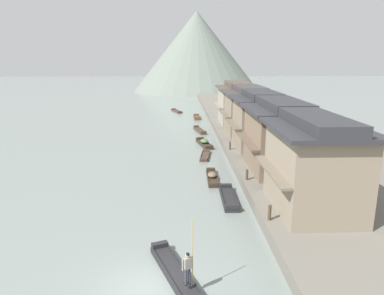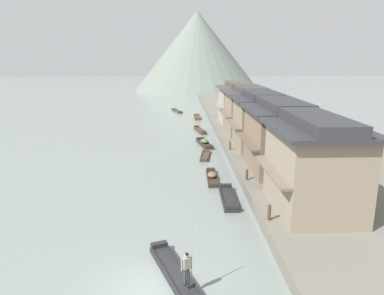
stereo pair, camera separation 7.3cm
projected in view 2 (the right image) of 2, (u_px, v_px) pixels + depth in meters
ground_plane at (145, 289)px, 16.62m from camera, size 400.00×400.00×0.00m
riverbank_right at (289, 138)px, 46.11m from camera, size 18.00×110.00×0.85m
boat_foreground_poled at (175, 273)px, 17.53m from camera, size 2.82×5.35×0.53m
boatman_person at (187, 264)px, 15.82m from camera, size 0.50×0.40×3.04m
boat_moored_nearest at (197, 117)px, 63.45m from camera, size 1.15×4.17×0.54m
boat_moored_second at (177, 111)px, 71.31m from camera, size 2.37×4.75×0.40m
boat_moored_third at (205, 143)px, 43.88m from camera, size 1.92×4.98×0.79m
boat_moored_far at (200, 131)px, 52.04m from camera, size 1.73×4.78×0.52m
boat_midriver_drifting at (229, 198)px, 26.85m from camera, size 1.14×4.57×0.55m
boat_midriver_upstream at (205, 156)px, 38.67m from camera, size 1.42×4.06×0.40m
boat_upstream_distant at (212, 177)px, 31.49m from camera, size 0.98×4.44×0.66m
house_waterfront_nearest at (314, 164)px, 22.71m from camera, size 5.85×7.70×6.14m
house_waterfront_second at (281, 136)px, 30.84m from camera, size 6.29×8.01×6.14m
house_waterfront_tall at (261, 120)px, 38.71m from camera, size 6.36×7.23×6.14m
house_waterfront_narrow at (249, 111)px, 46.03m from camera, size 6.58×7.53×6.14m
house_waterfront_far at (238, 103)px, 53.82m from camera, size 6.28×8.16×6.14m
mooring_post_dock_near at (269, 213)px, 21.63m from camera, size 0.20×0.20×0.96m
mooring_post_dock_mid at (247, 175)px, 28.83m from camera, size 0.20×0.20×0.86m
mooring_post_dock_far at (230, 146)px, 38.45m from camera, size 0.20×0.20×0.86m
hill_far_west at (197, 51)px, 115.45m from camera, size 40.94×40.94×24.98m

